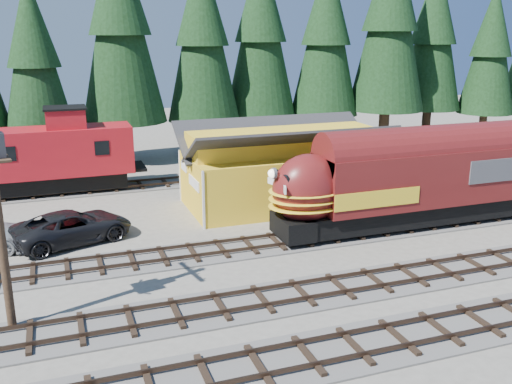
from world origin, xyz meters
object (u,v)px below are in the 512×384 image
object	(u,v)px
depot	(283,159)
locomotive	(400,185)
pickup_truck_a	(72,227)
caboose	(53,155)

from	to	relation	value
depot	locomotive	size ratio (longest dim) A/B	0.80
depot	pickup_truck_a	distance (m)	13.47
depot	caboose	distance (m)	15.61
locomotive	caboose	bearing A→B (deg)	142.22
depot	pickup_truck_a	world-z (taller)	depot
caboose	pickup_truck_a	distance (m)	10.33
caboose	depot	bearing A→B (deg)	-28.72
depot	pickup_truck_a	xyz separation A→B (m)	(-13.04, -2.65, -2.10)
locomotive	caboose	xyz separation A→B (m)	(-18.06, 14.00, 0.14)
locomotive	pickup_truck_a	bearing A→B (deg)	167.52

